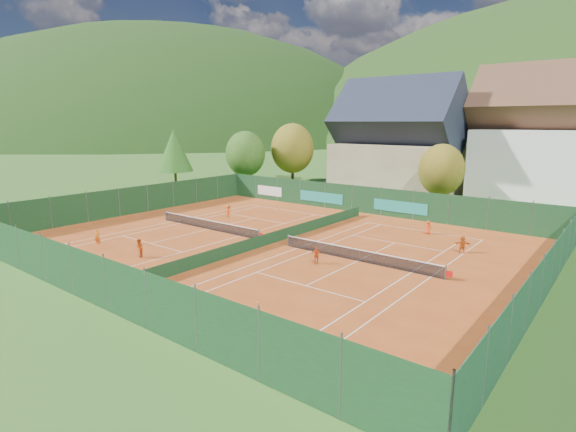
# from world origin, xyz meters

# --- Properties ---
(ground) EXTENTS (600.00, 600.00, 0.00)m
(ground) POSITION_xyz_m (0.00, 0.00, -0.02)
(ground) COLOR #2B581B
(ground) RESTS_ON ground
(clay_pad) EXTENTS (40.00, 32.00, 0.01)m
(clay_pad) POSITION_xyz_m (0.00, 0.00, 0.01)
(clay_pad) COLOR #9E4117
(clay_pad) RESTS_ON ground
(court_markings_left) EXTENTS (11.03, 23.83, 0.00)m
(court_markings_left) POSITION_xyz_m (-8.00, 0.00, 0.01)
(court_markings_left) COLOR white
(court_markings_left) RESTS_ON ground
(court_markings_right) EXTENTS (11.03, 23.83, 0.00)m
(court_markings_right) POSITION_xyz_m (8.00, 0.00, 0.01)
(court_markings_right) COLOR white
(court_markings_right) RESTS_ON ground
(tennis_net_left) EXTENTS (13.30, 0.10, 1.02)m
(tennis_net_left) POSITION_xyz_m (-7.85, 0.00, 0.51)
(tennis_net_left) COLOR #59595B
(tennis_net_left) RESTS_ON ground
(tennis_net_right) EXTENTS (13.30, 0.10, 1.02)m
(tennis_net_right) POSITION_xyz_m (8.15, 0.00, 0.51)
(tennis_net_right) COLOR #59595B
(tennis_net_right) RESTS_ON ground
(court_divider) EXTENTS (0.03, 28.80, 1.00)m
(court_divider) POSITION_xyz_m (0.00, 0.00, 0.50)
(court_divider) COLOR #14381C
(court_divider) RESTS_ON ground
(fence_north) EXTENTS (40.00, 0.10, 3.00)m
(fence_north) POSITION_xyz_m (-0.46, 15.99, 1.47)
(fence_north) COLOR #13361B
(fence_north) RESTS_ON ground
(fence_south) EXTENTS (40.00, 0.04, 3.00)m
(fence_south) POSITION_xyz_m (0.00, -16.00, 1.50)
(fence_south) COLOR #14391B
(fence_south) RESTS_ON ground
(fence_west) EXTENTS (0.04, 32.00, 3.00)m
(fence_west) POSITION_xyz_m (-20.00, 0.00, 1.50)
(fence_west) COLOR #14371A
(fence_west) RESTS_ON ground
(fence_east) EXTENTS (0.09, 32.00, 3.00)m
(fence_east) POSITION_xyz_m (20.00, 0.05, 1.48)
(fence_east) COLOR #163D25
(fence_east) RESTS_ON ground
(chalet) EXTENTS (16.20, 12.00, 16.00)m
(chalet) POSITION_xyz_m (-3.00, 30.00, 6.62)
(chalet) COLOR tan
(chalet) RESTS_ON ground
(hotel_block_a) EXTENTS (21.60, 11.00, 17.25)m
(hotel_block_a) POSITION_xyz_m (16.00, 36.00, 7.38)
(hotel_block_a) COLOR silver
(hotel_block_a) RESTS_ON ground
(tree_west_front) EXTENTS (5.72, 5.72, 8.69)m
(tree_west_front) POSITION_xyz_m (-22.00, 20.00, 5.39)
(tree_west_front) COLOR #453118
(tree_west_front) RESTS_ON ground
(tree_west_mid) EXTENTS (6.44, 6.44, 9.78)m
(tree_west_mid) POSITION_xyz_m (-18.00, 26.00, 6.07)
(tree_west_mid) COLOR #442E18
(tree_west_mid) RESTS_ON ground
(tree_west_back) EXTENTS (5.60, 5.60, 10.00)m
(tree_west_back) POSITION_xyz_m (-24.00, 34.00, 6.74)
(tree_west_back) COLOR #462D19
(tree_west_back) RESTS_ON ground
(tree_center) EXTENTS (5.01, 5.01, 7.60)m
(tree_center) POSITION_xyz_m (6.00, 22.00, 4.72)
(tree_center) COLOR #472E19
(tree_center) RESTS_ON ground
(tree_west_side) EXTENTS (5.04, 5.04, 9.00)m
(tree_west_side) POSITION_xyz_m (-28.00, 12.00, 6.06)
(tree_west_side) COLOR #453118
(tree_west_side) RESTS_ON ground
(ball_hopper) EXTENTS (0.34, 0.34, 0.80)m
(ball_hopper) POSITION_xyz_m (13.22, -12.53, 0.56)
(ball_hopper) COLOR slate
(ball_hopper) RESTS_ON ground
(loose_ball_0) EXTENTS (0.07, 0.07, 0.07)m
(loose_ball_0) POSITION_xyz_m (-11.51, -3.96, 0.03)
(loose_ball_0) COLOR #CCD833
(loose_ball_0) RESTS_ON ground
(loose_ball_1) EXTENTS (0.07, 0.07, 0.07)m
(loose_ball_1) POSITION_xyz_m (7.40, -10.23, 0.03)
(loose_ball_1) COLOR #CCD833
(loose_ball_1) RESTS_ON ground
(loose_ball_2) EXTENTS (0.07, 0.07, 0.07)m
(loose_ball_2) POSITION_xyz_m (0.22, 5.53, 0.03)
(loose_ball_2) COLOR #CCD833
(loose_ball_2) RESTS_ON ground
(loose_ball_3) EXTENTS (0.07, 0.07, 0.07)m
(loose_ball_3) POSITION_xyz_m (-2.60, 6.57, 0.03)
(loose_ball_3) COLOR #CCD833
(loose_ball_3) RESTS_ON ground
(player_left_near) EXTENTS (0.57, 0.56, 1.32)m
(player_left_near) POSITION_xyz_m (-11.04, -9.33, 0.66)
(player_left_near) COLOR orange
(player_left_near) RESTS_ON ground
(player_left_mid) EXTENTS (0.88, 0.81, 1.47)m
(player_left_mid) POSITION_xyz_m (-5.19, -9.32, 0.73)
(player_left_mid) COLOR #CC4612
(player_left_mid) RESTS_ON ground
(player_left_far) EXTENTS (1.00, 0.71, 1.40)m
(player_left_far) POSITION_xyz_m (-10.17, 4.78, 0.70)
(player_left_far) COLOR #D04712
(player_left_far) RESTS_ON ground
(player_right_near) EXTENTS (0.81, 0.60, 1.28)m
(player_right_near) POSITION_xyz_m (6.00, -2.38, 0.64)
(player_right_near) COLOR #CF4112
(player_right_near) RESTS_ON ground
(player_right_far_a) EXTENTS (0.73, 0.65, 1.26)m
(player_right_far_a) POSITION_xyz_m (8.99, 10.99, 0.63)
(player_right_far_a) COLOR #E44714
(player_right_far_a) RESTS_ON ground
(player_right_far_b) EXTENTS (1.31, 0.91, 1.35)m
(player_right_far_b) POSITION_xyz_m (13.30, 6.86, 0.68)
(player_right_far_b) COLOR #CA5211
(player_right_far_b) RESTS_ON ground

